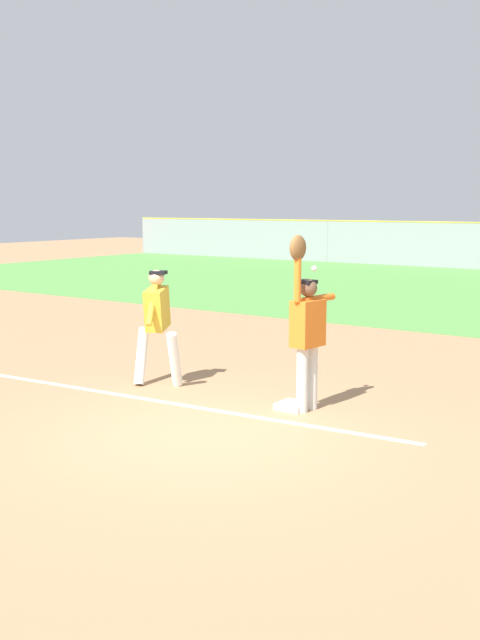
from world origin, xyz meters
The scene contains 7 objects.
ground_plane centered at (0.00, 0.00, 0.00)m, with size 76.20×76.20×0.00m, color #A37A54.
chalk_foul_line centered at (-3.73, 0.60, 0.00)m, with size 12.00×0.10×0.01m, color white.
first_base centered at (0.27, 1.50, 0.04)m, with size 0.38×0.38×0.08m, color white.
fielder centered at (0.45, 1.51, 1.12)m, with size 0.32×0.90×2.28m.
runner centered at (-2.02, 1.44, 1.00)m, with size 0.89×0.81×1.72m.
baseball centered at (0.40, 1.76, 1.83)m, with size 0.07×0.07×0.07m, color white.
parked_car_blue centered at (-10.40, 28.06, 0.67)m, with size 4.52×2.35×1.25m.
Camera 1 is at (5.15, -6.72, 2.65)m, focal length 42.07 mm.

